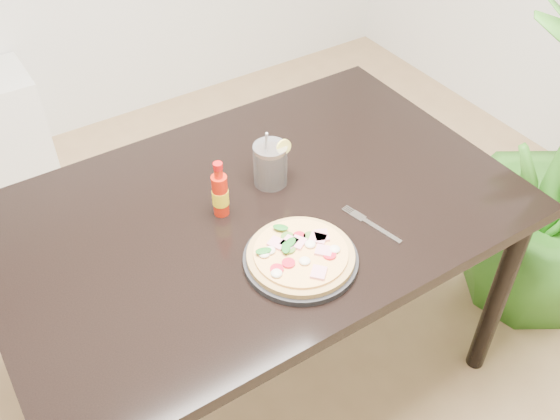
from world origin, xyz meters
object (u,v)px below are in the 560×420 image
hot_sauce_bottle (220,194)px  dining_table (257,229)px  cola_cup (270,165)px  fork (370,223)px  pizza (300,254)px  plate (301,260)px

hot_sauce_bottle → dining_table: bearing=-18.4°
hot_sauce_bottle → cola_cup: size_ratio=0.90×
hot_sauce_bottle → cola_cup: cola_cup is taller
fork → dining_table: bearing=121.9°
dining_table → pizza: 0.26m
dining_table → plate: plate is taller
pizza → hot_sauce_bottle: size_ratio=1.59×
plate → pizza: 0.02m
hot_sauce_bottle → fork: hot_sauce_bottle is taller
pizza → fork: pizza is taller
hot_sauce_bottle → fork: size_ratio=0.88×
pizza → plate: bearing=-57.7°
dining_table → hot_sauce_bottle: bearing=161.6°
dining_table → fork: bearing=-45.6°
dining_table → plate: size_ratio=4.97×
hot_sauce_bottle → fork: (0.30, -0.25, -0.06)m
pizza → cola_cup: size_ratio=1.43×
cola_cup → fork: (0.13, -0.29, -0.06)m
dining_table → pizza: bearing=-93.2°
pizza → cola_cup: 0.32m
plate → pizza: (-0.00, 0.00, 0.02)m
dining_table → cola_cup: (0.09, 0.07, 0.14)m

